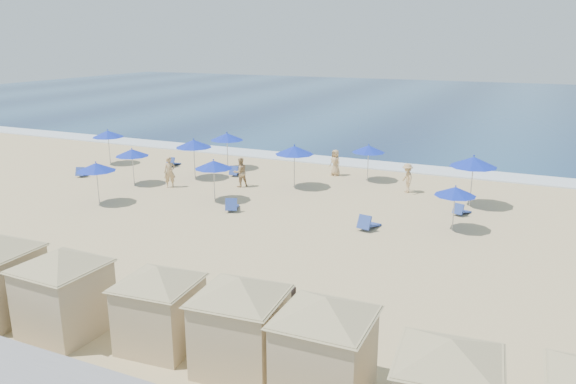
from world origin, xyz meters
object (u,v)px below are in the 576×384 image
object	(u,v)px
cabana_2	(159,297)
beachgoer_0	(170,172)
umbrella_5	(214,165)
cabana_4	(325,334)
cabana_5	(448,379)
umbrella_7	(369,149)
umbrella_2	(194,144)
trash_bin	(280,301)
umbrella_6	(294,150)
cabana_1	(62,280)
umbrella_3	(96,167)
beachgoer_1	(240,172)
umbrella_8	(474,162)
beachgoer_2	(407,178)
umbrella_4	(227,137)
cabana_3	(240,312)
umbrella_1	(132,153)
beachgoer_3	(335,163)
umbrella_0	(108,134)
umbrella_9	(455,191)

from	to	relation	value
cabana_2	beachgoer_0	distance (m)	17.44
cabana_2	umbrella_5	distance (m)	14.40
cabana_2	umbrella_5	xyz separation A→B (m)	(-6.34, 12.92, 0.45)
cabana_4	cabana_5	xyz separation A→B (m)	(2.89, -0.53, -0.05)
umbrella_5	umbrella_7	distance (m)	9.61
umbrella_2	beachgoer_0	xyz separation A→B (m)	(-0.08, -2.38, -1.25)
trash_bin	umbrella_5	distance (m)	13.06
umbrella_7	umbrella_6	bearing A→B (deg)	-135.56
cabana_4	cabana_1	bearing A→B (deg)	-177.50
umbrella_3	beachgoer_1	bearing A→B (deg)	50.65
umbrella_5	umbrella_8	xyz separation A→B (m)	(12.31, 4.59, 0.36)
cabana_2	beachgoer_2	bearing A→B (deg)	82.63
umbrella_4	cabana_4	bearing A→B (deg)	-53.96
umbrella_4	cabana_2	bearing A→B (deg)	-64.09
cabana_3	cabana_4	world-z (taller)	cabana_4
umbrella_6	umbrella_2	bearing A→B (deg)	-175.07
beachgoer_0	umbrella_5	bearing A→B (deg)	-59.95
cabana_3	umbrella_6	distance (m)	18.22
umbrella_3	umbrella_6	world-z (taller)	umbrella_6
trash_bin	cabana_5	xyz separation A→B (m)	(5.63, -3.83, 1.17)
cabana_5	umbrella_7	bearing A→B (deg)	110.98
trash_bin	umbrella_7	bearing A→B (deg)	93.33
umbrella_1	umbrella_7	bearing A→B (deg)	28.28
umbrella_7	umbrella_5	bearing A→B (deg)	-128.84
cabana_1	umbrella_8	distance (m)	20.14
umbrella_2	umbrella_4	distance (m)	3.15
trash_bin	umbrella_1	size ratio (longest dim) A/B	0.36
cabana_5	umbrella_7	world-z (taller)	cabana_5
umbrella_1	umbrella_8	xyz separation A→B (m)	(18.41, 3.63, 0.42)
cabana_3	umbrella_2	bearing A→B (deg)	127.12
cabana_3	umbrella_4	world-z (taller)	cabana_3
trash_bin	cabana_4	bearing A→B (deg)	-55.09
umbrella_7	beachgoer_3	bearing A→B (deg)	168.48
umbrella_0	umbrella_9	size ratio (longest dim) A/B	1.14
trash_bin	beachgoer_1	world-z (taller)	beachgoer_1
umbrella_6	umbrella_7	distance (m)	4.68
umbrella_5	umbrella_8	world-z (taller)	umbrella_8
cabana_1	cabana_5	distance (m)	10.76
umbrella_7	beachgoer_2	bearing A→B (deg)	-30.78
umbrella_2	umbrella_4	size ratio (longest dim) A/B	1.02
beachgoer_3	umbrella_3	bearing A→B (deg)	-102.89
umbrella_7	cabana_5	bearing A→B (deg)	-69.02
beachgoer_2	umbrella_4	bearing A→B (deg)	-126.79
cabana_5	trash_bin	bearing A→B (deg)	145.79
umbrella_7	beachgoer_2	distance (m)	3.38
umbrella_0	umbrella_9	xyz separation A→B (m)	(23.32, -4.26, -0.25)
umbrella_6	beachgoer_1	size ratio (longest dim) A/B	1.47
beachgoer_2	beachgoer_3	distance (m)	5.39
umbrella_0	beachgoer_0	size ratio (longest dim) A/B	1.33
cabana_1	umbrella_8	world-z (taller)	cabana_1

